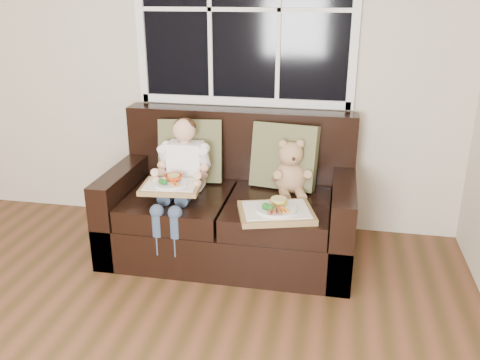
% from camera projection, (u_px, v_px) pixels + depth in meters
% --- Properties ---
extents(window_back, '(1.62, 0.04, 1.37)m').
position_uv_depth(window_back, '(244.00, 9.00, 3.59)').
color(window_back, black).
rests_on(window_back, room_walls).
extents(loveseat, '(1.70, 0.92, 0.96)m').
position_uv_depth(loveseat, '(232.00, 209.00, 3.64)').
color(loveseat, black).
rests_on(loveseat, ground).
extents(pillow_left, '(0.48, 0.28, 0.47)m').
position_uv_depth(pillow_left, '(191.00, 151.00, 3.71)').
color(pillow_left, '#656840').
rests_on(pillow_left, loveseat).
extents(pillow_right, '(0.49, 0.28, 0.47)m').
position_uv_depth(pillow_right, '(284.00, 156.00, 3.58)').
color(pillow_right, '#656840').
rests_on(pillow_right, loveseat).
extents(child, '(0.35, 0.58, 0.79)m').
position_uv_depth(child, '(182.00, 169.00, 3.48)').
color(child, white).
rests_on(child, loveseat).
extents(teddy_bear, '(0.27, 0.32, 0.40)m').
position_uv_depth(teddy_bear, '(290.00, 171.00, 3.50)').
color(teddy_bear, tan).
rests_on(teddy_bear, loveseat).
extents(tray_left, '(0.41, 0.33, 0.09)m').
position_uv_depth(tray_left, '(171.00, 185.00, 3.35)').
color(tray_left, '#A47B4A').
rests_on(tray_left, child).
extents(tray_right, '(0.54, 0.46, 0.10)m').
position_uv_depth(tray_right, '(276.00, 211.00, 3.18)').
color(tray_right, '#A47B4A').
rests_on(tray_right, loveseat).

